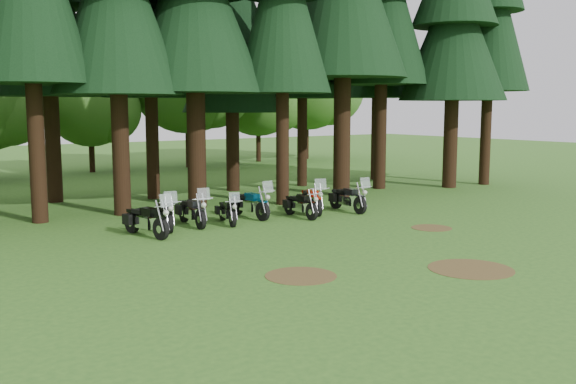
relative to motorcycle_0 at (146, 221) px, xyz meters
name	(u,v)px	position (x,y,z in m)	size (l,w,h in m)	color
ground	(341,247)	(4.16, -4.86, -0.50)	(120.00, 120.00, 0.00)	#2F5D1F
pine_front_9	(455,0)	(18.09, 2.97, 9.01)	(5.44, 5.44, 15.89)	black
pine_back_4	(231,23)	(8.20, 8.39, 7.75)	(4.94, 4.94, 13.78)	black
pine_back_6	(379,4)	(17.52, 7.93, 9.42)	(4.59, 4.59, 16.58)	black
decid_4	(95,104)	(5.74, 21.47, 3.87)	(5.93, 5.76, 7.41)	black
decid_5	(193,77)	(12.45, 20.86, 5.73)	(8.45, 8.21, 10.56)	black
decid_6	(263,94)	(19.01, 22.15, 4.70)	(7.06, 6.86, 8.82)	black
decid_7	(312,81)	(23.62, 21.97, 5.72)	(8.44, 8.20, 10.55)	black
dirt_patch_0	(301,276)	(1.16, -6.86, -0.50)	(1.80, 1.80, 0.01)	#4C3D1E
dirt_patch_1	(432,228)	(8.66, -4.36, -0.50)	(1.40, 1.40, 0.01)	#4C3D1E
dirt_patch_2	(471,269)	(5.16, -8.86, -0.50)	(2.20, 2.20, 0.01)	#4C3D1E
motorcycle_0	(146,221)	(0.00, 0.00, 0.00)	(0.74, 2.39, 1.50)	black
motorcycle_1	(164,215)	(1.00, 0.81, -0.02)	(0.78, 2.30, 1.45)	black
motorcycle_2	(192,212)	(2.09, 0.86, -0.01)	(0.53, 2.33, 1.46)	black
motorcycle_3	(228,212)	(3.29, 0.45, -0.08)	(0.75, 2.00, 1.26)	black
motorcycle_4	(249,205)	(4.57, 1.02, 0.00)	(0.53, 2.41, 1.51)	black
motorcycle_5	(300,206)	(6.23, 0.03, -0.06)	(0.33, 2.12, 0.86)	black
motorcycle_6	(311,201)	(7.15, 0.54, 0.00)	(1.08, 2.33, 1.50)	black
motorcycle_7	(348,199)	(8.63, 0.07, -0.01)	(0.49, 2.35, 1.48)	black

